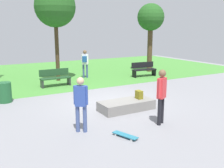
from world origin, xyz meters
TOP-DOWN VIEW (x-y plane):
  - ground_plane at (0.00, 0.00)m, footprint 28.00×28.00m
  - grass_lawn at (0.00, 8.16)m, footprint 26.60×11.69m
  - concrete_ledge at (0.04, -1.39)m, footprint 2.08×0.92m
  - backpack_on_ledge at (0.62, -1.39)m, footprint 0.21×0.29m
  - skater_performing_trick at (0.21, -3.16)m, footprint 0.39×0.33m
  - skater_watching at (-2.25, -2.50)m, footprint 0.38×0.35m
  - skateboard_by_ledge at (-1.34, -3.49)m, footprint 0.46×0.82m
  - park_bench_near_path at (4.76, 3.93)m, footprint 1.63×0.59m
  - park_bench_far_left at (-1.04, 3.93)m, footprint 1.61×0.50m
  - tree_slender_maple at (-0.42, 5.36)m, footprint 2.30×2.30m
  - tree_tall_oak at (6.31, 5.38)m, footprint 1.86×1.86m
  - trash_bin at (-3.80, 1.98)m, footprint 0.55×0.55m
  - pedestrian_with_backpack at (1.31, 5.35)m, footprint 0.43×0.44m

SIDE VIEW (x-z plane):
  - ground_plane at x=0.00m, z-range 0.00..0.00m
  - grass_lawn at x=0.00m, z-range 0.00..0.01m
  - skateboard_by_ledge at x=-1.34m, z-range 0.02..0.10m
  - concrete_ledge at x=0.04m, z-range 0.00..0.36m
  - trash_bin at x=-3.80m, z-range 0.00..0.85m
  - park_bench_near_path at x=4.76m, z-range 0.03..0.94m
  - park_bench_far_left at x=-1.04m, z-range 0.03..0.94m
  - backpack_on_ledge at x=0.62m, z-range 0.36..0.68m
  - skater_watching at x=-2.25m, z-range 0.14..1.79m
  - pedestrian_with_backpack at x=1.31m, z-range 0.17..1.90m
  - skater_performing_trick at x=0.21m, z-range 0.16..1.94m
  - tree_tall_oak at x=6.31m, z-range 1.30..6.02m
  - tree_slender_maple at x=-0.42m, z-range 1.50..6.87m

